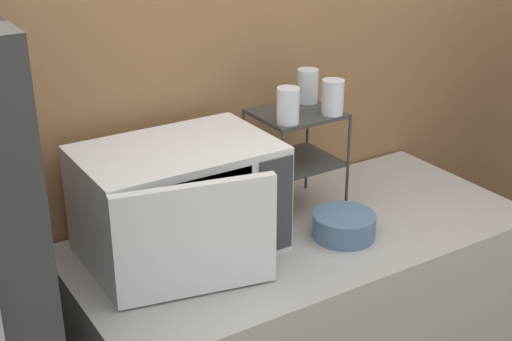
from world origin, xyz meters
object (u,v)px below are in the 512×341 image
at_px(dish_rack, 296,140).
at_px(glass_back_right, 308,86).
at_px(glass_front_left, 288,106).
at_px(microwave, 180,202).
at_px(glass_front_right, 333,97).
at_px(bowl, 344,226).

bearing_deg(dish_rack, glass_back_right, 36.14).
xyz_separation_m(dish_rack, glass_front_left, (-0.08, -0.07, 0.15)).
distance_m(microwave, glass_back_right, 0.61).
distance_m(glass_front_right, bowl, 0.41).
distance_m(dish_rack, glass_front_left, 0.19).
height_order(glass_back_right, bowl, glass_back_right).
xyz_separation_m(glass_front_left, glass_back_right, (0.17, 0.14, 0.00)).
bearing_deg(dish_rack, glass_front_right, -42.14).
bearing_deg(glass_back_right, bowl, -103.22).
relative_size(glass_front_right, bowl, 0.57).
height_order(glass_front_left, glass_back_right, same).
relative_size(microwave, glass_front_left, 5.12).
distance_m(glass_back_right, bowl, 0.48).
bearing_deg(bowl, dish_rack, 94.06).
bearing_deg(dish_rack, microwave, -172.39).
xyz_separation_m(microwave, bowl, (0.47, -0.18, -0.13)).
distance_m(dish_rack, glass_back_right, 0.19).
bearing_deg(glass_front_left, bowl, -60.27).
distance_m(dish_rack, glass_front_right, 0.19).
height_order(dish_rack, bowl, dish_rack).
xyz_separation_m(glass_back_right, bowl, (-0.07, -0.31, -0.36)).
distance_m(glass_front_left, bowl, 0.42).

